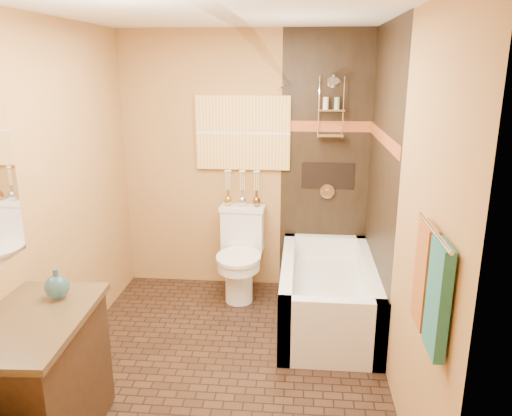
# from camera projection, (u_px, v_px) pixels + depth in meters

# --- Properties ---
(floor) EXTENTS (3.00, 3.00, 0.00)m
(floor) POSITION_uv_depth(u_px,v_px,m) (224.00, 365.00, 3.75)
(floor) COLOR black
(floor) RESTS_ON ground
(wall_left) EXTENTS (0.02, 3.00, 2.50)m
(wall_left) POSITION_uv_depth(u_px,v_px,m) (52.00, 201.00, 3.51)
(wall_left) COLOR #AF7644
(wall_left) RESTS_ON floor
(wall_right) EXTENTS (0.02, 3.00, 2.50)m
(wall_right) POSITION_uv_depth(u_px,v_px,m) (399.00, 210.00, 3.30)
(wall_right) COLOR #AF7644
(wall_right) RESTS_ON floor
(wall_back) EXTENTS (2.40, 0.02, 2.50)m
(wall_back) POSITION_uv_depth(u_px,v_px,m) (245.00, 164.00, 4.84)
(wall_back) COLOR #AF7644
(wall_back) RESTS_ON floor
(wall_front) EXTENTS (2.40, 0.02, 2.50)m
(wall_front) POSITION_uv_depth(u_px,v_px,m) (159.00, 307.00, 1.97)
(wall_front) COLOR #AF7644
(wall_front) RESTS_ON floor
(ceiling) EXTENTS (3.00, 3.00, 0.00)m
(ceiling) POSITION_uv_depth(u_px,v_px,m) (216.00, 9.00, 3.06)
(ceiling) COLOR silver
(ceiling) RESTS_ON wall_back
(alcove_tile_back) EXTENTS (0.85, 0.01, 2.50)m
(alcove_tile_back) POSITION_uv_depth(u_px,v_px,m) (325.00, 165.00, 4.76)
(alcove_tile_back) COLOR black
(alcove_tile_back) RESTS_ON wall_back
(alcove_tile_right) EXTENTS (0.01, 1.50, 2.50)m
(alcove_tile_right) POSITION_uv_depth(u_px,v_px,m) (381.00, 184.00, 4.02)
(alcove_tile_right) COLOR black
(alcove_tile_right) RESTS_ON wall_right
(mosaic_band_back) EXTENTS (0.85, 0.01, 0.10)m
(mosaic_band_back) POSITION_uv_depth(u_px,v_px,m) (327.00, 126.00, 4.65)
(mosaic_band_back) COLOR maroon
(mosaic_band_back) RESTS_ON alcove_tile_back
(mosaic_band_right) EXTENTS (0.01, 1.50, 0.10)m
(mosaic_band_right) POSITION_uv_depth(u_px,v_px,m) (383.00, 138.00, 3.92)
(mosaic_band_right) COLOR maroon
(mosaic_band_right) RESTS_ON alcove_tile_right
(alcove_niche) EXTENTS (0.50, 0.01, 0.25)m
(alcove_niche) POSITION_uv_depth(u_px,v_px,m) (328.00, 176.00, 4.78)
(alcove_niche) COLOR black
(alcove_niche) RESTS_ON alcove_tile_back
(shower_fixtures) EXTENTS (0.24, 0.33, 1.16)m
(shower_fixtures) POSITION_uv_depth(u_px,v_px,m) (331.00, 123.00, 4.54)
(shower_fixtures) COLOR silver
(shower_fixtures) RESTS_ON floor
(curtain_rod) EXTENTS (0.03, 1.55, 0.03)m
(curtain_rod) POSITION_uv_depth(u_px,v_px,m) (285.00, 85.00, 3.88)
(curtain_rod) COLOR silver
(curtain_rod) RESTS_ON wall_back
(towel_bar) EXTENTS (0.02, 0.55, 0.02)m
(towel_bar) POSITION_uv_depth(u_px,v_px,m) (434.00, 231.00, 2.24)
(towel_bar) COLOR silver
(towel_bar) RESTS_ON wall_right
(towel_teal) EXTENTS (0.05, 0.22, 0.52)m
(towel_teal) POSITION_uv_depth(u_px,v_px,m) (438.00, 299.00, 2.19)
(towel_teal) COLOR #1C5F58
(towel_teal) RESTS_ON towel_bar
(towel_rust) EXTENTS (0.05, 0.22, 0.52)m
(towel_rust) POSITION_uv_depth(u_px,v_px,m) (424.00, 275.00, 2.44)
(towel_rust) COLOR #94501A
(towel_rust) RESTS_ON towel_bar
(sunset_painting) EXTENTS (0.90, 0.04, 0.70)m
(sunset_painting) POSITION_uv_depth(u_px,v_px,m) (243.00, 133.00, 4.74)
(sunset_painting) COLOR gold
(sunset_painting) RESTS_ON wall_back
(bathtub) EXTENTS (0.80, 1.50, 0.55)m
(bathtub) POSITION_uv_depth(u_px,v_px,m) (327.00, 298.00, 4.34)
(bathtub) COLOR white
(bathtub) RESTS_ON floor
(toilet) EXTENTS (0.44, 0.64, 0.85)m
(toilet) POSITION_uv_depth(u_px,v_px,m) (240.00, 254.00, 4.78)
(toilet) COLOR white
(toilet) RESTS_ON floor
(vanity) EXTENTS (0.63, 0.98, 0.84)m
(vanity) POSITION_uv_depth(u_px,v_px,m) (37.00, 384.00, 2.84)
(vanity) COLOR black
(vanity) RESTS_ON floor
(teal_bottle) EXTENTS (0.17, 0.17, 0.22)m
(teal_bottle) POSITION_uv_depth(u_px,v_px,m) (57.00, 284.00, 2.94)
(teal_bottle) COLOR #225866
(teal_bottle) RESTS_ON vanity
(bud_vases) EXTENTS (0.35, 0.07, 0.35)m
(bud_vases) POSITION_uv_depth(u_px,v_px,m) (242.00, 187.00, 4.80)
(bud_vases) COLOR gold
(bud_vases) RESTS_ON toilet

